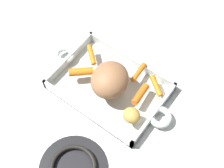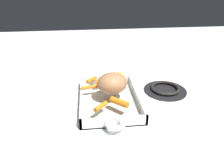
# 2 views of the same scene
# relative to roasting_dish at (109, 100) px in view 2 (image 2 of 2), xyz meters

# --- Properties ---
(ground_plane) EXTENTS (2.38, 2.38, 0.00)m
(ground_plane) POSITION_rel_roasting_dish_xyz_m (0.00, 0.00, -0.01)
(ground_plane) COLOR white
(roasting_dish) EXTENTS (0.40, 0.22, 0.04)m
(roasting_dish) POSITION_rel_roasting_dish_xyz_m (0.00, 0.00, 0.00)
(roasting_dish) COLOR silver
(roasting_dish) RESTS_ON ground_plane
(pork_roast) EXTENTS (0.12, 0.13, 0.08)m
(pork_roast) POSITION_rel_roasting_dish_xyz_m (-0.01, 0.01, 0.06)
(pork_roast) COLOR #9D6A45
(pork_roast) RESTS_ON roasting_dish
(baby_carrot_long) EXTENTS (0.06, 0.05, 0.02)m
(baby_carrot_long) POSITION_rel_roasting_dish_xyz_m (-0.11, -0.06, 0.03)
(baby_carrot_long) COLOR orange
(baby_carrot_long) RESTS_ON roasting_dish
(baby_carrot_center_left) EXTENTS (0.02, 0.07, 0.03)m
(baby_carrot_center_left) POSITION_rel_roasting_dish_xyz_m (-0.09, -0.02, 0.04)
(baby_carrot_center_left) COLOR orange
(baby_carrot_center_left) RESTS_ON roasting_dish
(baby_carrot_short) EXTENTS (0.02, 0.07, 0.02)m
(baby_carrot_short) POSITION_rel_roasting_dish_xyz_m (-0.05, -0.07, 0.03)
(baby_carrot_short) COLOR orange
(baby_carrot_short) RESTS_ON roasting_dish
(baby_carrot_northeast) EXTENTS (0.06, 0.05, 0.02)m
(baby_carrot_northeast) POSITION_rel_roasting_dish_xyz_m (0.09, -0.04, 0.03)
(baby_carrot_northeast) COLOR orange
(baby_carrot_northeast) RESTS_ON roasting_dish
(baby_carrot_southeast) EXTENTS (0.07, 0.06, 0.03)m
(baby_carrot_southeast) POSITION_rel_roasting_dish_xyz_m (0.08, 0.03, 0.04)
(baby_carrot_southeast) COLOR orange
(baby_carrot_southeast) RESTS_ON roasting_dish
(potato_whole) EXTENTS (0.05, 0.05, 0.04)m
(potato_whole) POSITION_rel_roasting_dish_xyz_m (-0.11, 0.05, 0.04)
(potato_whole) COLOR gold
(potato_whole) RESTS_ON roasting_dish
(stove_burner_rear) EXTENTS (0.18, 0.18, 0.02)m
(stove_burner_rear) POSITION_rel_roasting_dish_xyz_m (-0.07, 0.24, -0.00)
(stove_burner_rear) COLOR black
(stove_burner_rear) RESTS_ON ground_plane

